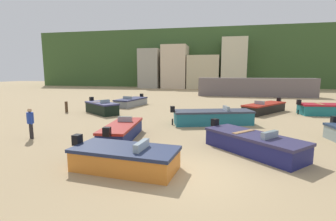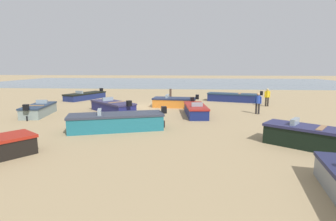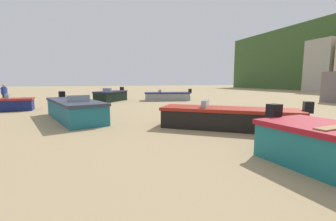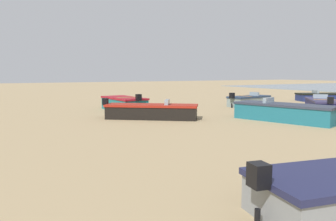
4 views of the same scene
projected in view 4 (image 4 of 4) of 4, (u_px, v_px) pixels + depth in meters
The scene contains 6 objects.
boat_navy_3 at pixel (324, 97), 29.82m from camera, with size 3.41×5.16×1.04m.
boat_navy_4 at pixel (322, 105), 21.60m from camera, with size 4.32×4.22×1.14m.
boat_black_5 at pixel (152, 111), 18.10m from camera, with size 4.24×4.99×1.14m.
boat_teal_7 at pixel (124, 104), 22.25m from camera, with size 4.28×2.14×1.23m.
boat_teal_8 at pixel (284, 112), 17.18m from camera, with size 5.57×3.14×1.26m.
boat_grey_10 at pixel (249, 101), 25.07m from camera, with size 2.00×4.13×1.12m.
Camera 4 is at (-11.55, 22.34, 2.56)m, focal length 34.43 mm.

